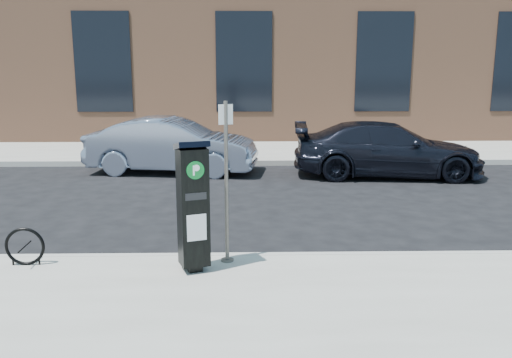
{
  "coord_description": "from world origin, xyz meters",
  "views": [
    {
      "loc": [
        0.02,
        -7.71,
        2.93
      ],
      "look_at": [
        0.19,
        0.5,
        1.19
      ],
      "focal_mm": 38.0,
      "sensor_mm": 36.0,
      "label": 1
    }
  ],
  "objects_px": {
    "car_dark": "(387,149)",
    "sign_pole": "(226,184)",
    "bike_rack": "(25,247)",
    "car_silver": "(172,145)",
    "parking_kiosk": "(193,205)"
  },
  "relations": [
    {
      "from": "bike_rack",
      "to": "car_dark",
      "type": "relative_size",
      "value": 0.11
    },
    {
      "from": "sign_pole",
      "to": "bike_rack",
      "type": "xyz_separation_m",
      "value": [
        -2.84,
        -0.1,
        -0.87
      ]
    },
    {
      "from": "sign_pole",
      "to": "bike_rack",
      "type": "distance_m",
      "value": 2.97
    },
    {
      "from": "parking_kiosk",
      "to": "bike_rack",
      "type": "xyz_separation_m",
      "value": [
        -2.4,
        0.26,
        -0.66
      ]
    },
    {
      "from": "car_dark",
      "to": "car_silver",
      "type": "bearing_deg",
      "value": 89.02
    },
    {
      "from": "parking_kiosk",
      "to": "car_dark",
      "type": "height_order",
      "value": "parking_kiosk"
    },
    {
      "from": "car_dark",
      "to": "sign_pole",
      "type": "bearing_deg",
      "value": 153.81
    },
    {
      "from": "bike_rack",
      "to": "parking_kiosk",
      "type": "bearing_deg",
      "value": -8.21
    },
    {
      "from": "sign_pole",
      "to": "car_dark",
      "type": "height_order",
      "value": "sign_pole"
    },
    {
      "from": "sign_pole",
      "to": "car_silver",
      "type": "xyz_separation_m",
      "value": [
        -1.73,
        7.32,
        -0.53
      ]
    },
    {
      "from": "parking_kiosk",
      "to": "bike_rack",
      "type": "bearing_deg",
      "value": 153.84
    },
    {
      "from": "sign_pole",
      "to": "car_dark",
      "type": "bearing_deg",
      "value": 38.2
    },
    {
      "from": "car_silver",
      "to": "car_dark",
      "type": "height_order",
      "value": "car_silver"
    },
    {
      "from": "sign_pole",
      "to": "bike_rack",
      "type": "bearing_deg",
      "value": 161.22
    },
    {
      "from": "bike_rack",
      "to": "car_silver",
      "type": "relative_size",
      "value": 0.12
    }
  ]
}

